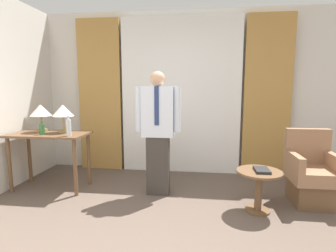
{
  "coord_description": "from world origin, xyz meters",
  "views": [
    {
      "loc": [
        0.33,
        -1.56,
        1.42
      ],
      "look_at": [
        -0.07,
        1.66,
        0.96
      ],
      "focal_mm": 28.0,
      "sensor_mm": 36.0,
      "label": 1
    }
  ],
  "objects": [
    {
      "name": "wall_back",
      "position": [
        0.0,
        2.95,
        1.35
      ],
      "size": [
        10.0,
        0.06,
        2.7
      ],
      "color": "silver",
      "rests_on": "ground_plane"
    },
    {
      "name": "curtain_sheer_center",
      "position": [
        0.0,
        2.82,
        1.29
      ],
      "size": [
        1.98,
        0.06,
        2.58
      ],
      "color": "white",
      "rests_on": "ground_plane"
    },
    {
      "name": "curtain_drape_left",
      "position": [
        -1.4,
        2.82,
        1.29
      ],
      "size": [
        0.74,
        0.06,
        2.58
      ],
      "color": "#B28442",
      "rests_on": "ground_plane"
    },
    {
      "name": "curtain_drape_right",
      "position": [
        1.4,
        2.82,
        1.29
      ],
      "size": [
        0.74,
        0.06,
        2.58
      ],
      "color": "#B28442",
      "rests_on": "ground_plane"
    },
    {
      "name": "desk",
      "position": [
        -1.77,
        1.82,
        0.66
      ],
      "size": [
        1.07,
        0.55,
        0.8
      ],
      "color": "brown",
      "rests_on": "ground_plane"
    },
    {
      "name": "table_lamp_left",
      "position": [
        -1.94,
        1.92,
        1.09
      ],
      "size": [
        0.3,
        0.3,
        0.4
      ],
      "color": "#9E7F47",
      "rests_on": "desk"
    },
    {
      "name": "table_lamp_right",
      "position": [
        -1.6,
        1.92,
        1.09
      ],
      "size": [
        0.3,
        0.3,
        0.4
      ],
      "color": "#9E7F47",
      "rests_on": "desk"
    },
    {
      "name": "bottle_near_edge",
      "position": [
        -1.8,
        1.72,
        0.87
      ],
      "size": [
        0.07,
        0.07,
        0.18
      ],
      "color": "#336638",
      "rests_on": "desk"
    },
    {
      "name": "bottle_by_lamp",
      "position": [
        -1.39,
        1.66,
        0.91
      ],
      "size": [
        0.07,
        0.07,
        0.28
      ],
      "color": "silver",
      "rests_on": "desk"
    },
    {
      "name": "person",
      "position": [
        -0.22,
        1.8,
        0.89
      ],
      "size": [
        0.6,
        0.2,
        1.64
      ],
      "color": "#38332D",
      "rests_on": "ground_plane"
    },
    {
      "name": "armchair",
      "position": [
        1.72,
        1.76,
        0.35
      ],
      "size": [
        0.54,
        0.57,
        0.91
      ],
      "color": "brown",
      "rests_on": "ground_plane"
    },
    {
      "name": "side_table",
      "position": [
        1.02,
        1.43,
        0.33
      ],
      "size": [
        0.51,
        0.51,
        0.49
      ],
      "color": "brown",
      "rests_on": "ground_plane"
    },
    {
      "name": "book",
      "position": [
        1.04,
        1.41,
        0.5
      ],
      "size": [
        0.16,
        0.24,
        0.03
      ],
      "color": "black",
      "rests_on": "side_table"
    }
  ]
}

